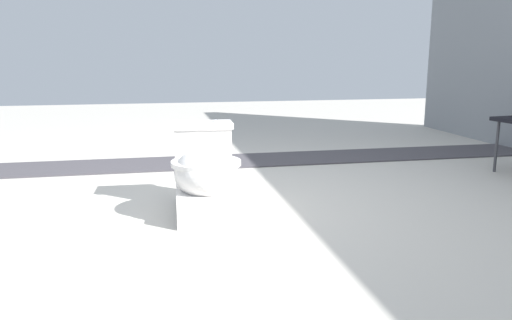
{
  "coord_description": "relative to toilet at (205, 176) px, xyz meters",
  "views": [
    {
      "loc": [
        2.89,
        -0.46,
        0.9
      ],
      "look_at": [
        0.08,
        0.11,
        0.3
      ],
      "focal_mm": 35.0,
      "sensor_mm": 36.0,
      "label": 1
    }
  ],
  "objects": [
    {
      "name": "gravel_strip",
      "position": [
        -1.39,
        0.69,
        -0.21
      ],
      "size": [
        0.56,
        8.0,
        0.01
      ],
      "primitive_type": "cube",
      "color": "#423F44",
      "rests_on": "ground"
    },
    {
      "name": "ground_plane",
      "position": [
        -0.08,
        0.19,
        -0.22
      ],
      "size": [
        14.0,
        14.0,
        0.0
      ],
      "primitive_type": "plane",
      "color": "#B7B2A8"
    },
    {
      "name": "toilet",
      "position": [
        0.0,
        0.0,
        0.0
      ],
      "size": [
        0.65,
        0.4,
        0.52
      ],
      "rotation": [
        0.0,
        0.0,
        -0.04
      ],
      "color": "white",
      "rests_on": "ground"
    }
  ]
}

